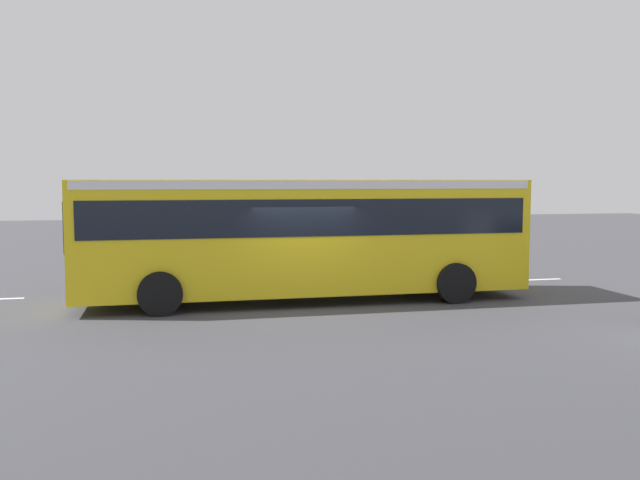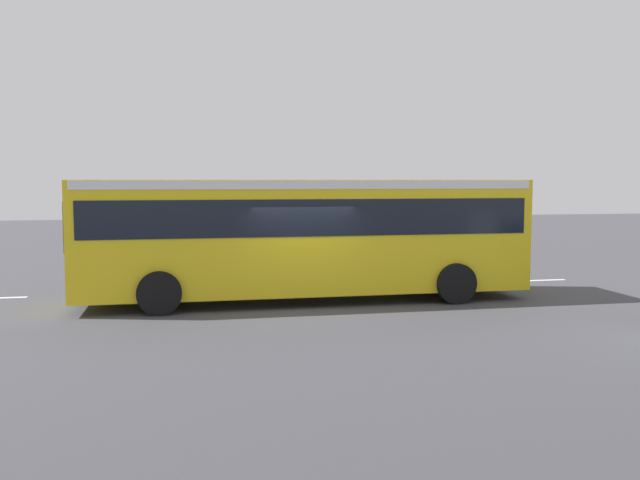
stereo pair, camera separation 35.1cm
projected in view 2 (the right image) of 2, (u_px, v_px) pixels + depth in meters
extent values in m
plane|color=#424247|center=(300.00, 306.00, 16.89)|extent=(80.00, 80.00, 0.00)
cube|color=yellow|center=(305.00, 235.00, 17.52)|extent=(11.50, 2.55, 2.86)
cube|color=black|center=(305.00, 215.00, 17.47)|extent=(11.04, 2.59, 0.90)
cube|color=white|center=(305.00, 185.00, 17.40)|extent=(11.27, 2.58, 0.20)
cube|color=black|center=(72.00, 225.00, 16.33)|extent=(0.04, 2.24, 1.20)
cylinder|color=black|center=(159.00, 293.00, 15.64)|extent=(1.04, 0.30, 1.04)
cylinder|color=black|center=(162.00, 278.00, 18.13)|extent=(1.04, 0.30, 1.04)
cylinder|color=black|center=(456.00, 283.00, 17.12)|extent=(1.04, 0.30, 1.04)
cylinder|color=black|center=(421.00, 270.00, 19.60)|extent=(1.04, 0.30, 1.04)
cylinder|color=slate|center=(291.00, 237.00, 20.52)|extent=(0.08, 0.08, 2.80)
cube|color=blue|center=(291.00, 201.00, 20.43)|extent=(0.04, 0.60, 0.60)
cube|color=silver|center=(536.00, 280.00, 21.11)|extent=(2.00, 0.20, 0.01)
cube|color=silver|center=(415.00, 284.00, 20.31)|extent=(2.00, 0.20, 0.01)
cube|color=silver|center=(284.00, 289.00, 19.51)|extent=(2.00, 0.20, 0.01)
cube|color=silver|center=(142.00, 293.00, 18.71)|extent=(2.00, 0.20, 0.01)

